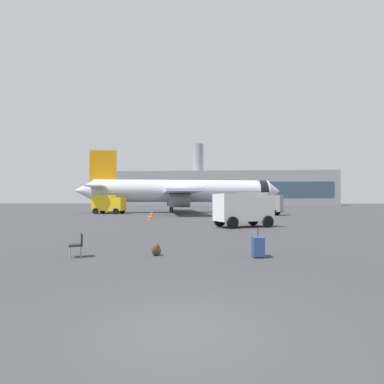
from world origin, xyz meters
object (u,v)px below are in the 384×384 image
airplane_at_gate (182,191)px  safety_cone_outer (152,214)px  safety_cone_near (150,217)px  safety_cone_far (108,210)px  cargo_van (243,208)px  gate_chair (78,243)px  service_truck (109,203)px  safety_cone_mid (220,209)px  fuel_truck (260,202)px  rolling_suitcase (258,246)px  traveller_backpack (156,249)px

airplane_at_gate → safety_cone_outer: size_ratio=45.97×
safety_cone_near → safety_cone_far: safety_cone_near is taller
cargo_van → gate_chair: size_ratio=5.62×
airplane_at_gate → gate_chair: size_ratio=41.45×
service_truck → gate_chair: 38.52m
airplane_at_gate → safety_cone_mid: airplane_at_gate is taller
fuel_truck → safety_cone_far: bearing=155.7°
airplane_at_gate → cargo_van: airplane_at_gate is taller
gate_chair → safety_cone_mid: bearing=83.2°
airplane_at_gate → safety_cone_mid: size_ratio=46.32×
airplane_at_gate → cargo_van: 30.75m
safety_cone_near → safety_cone_far: size_ratio=1.08×
cargo_van → safety_cone_mid: cargo_van is taller
safety_cone_mid → cargo_van: bearing=-88.3°
rolling_suitcase → traveller_backpack: size_ratio=2.29×
safety_cone_mid → traveller_backpack: bearing=-93.7°
airplane_at_gate → safety_cone_near: size_ratio=47.74×
rolling_suitcase → safety_cone_outer: bearing=108.8°
cargo_van → traveller_backpack: bearing=-108.6°
service_truck → rolling_suitcase: bearing=-63.7°
fuel_truck → gate_chair: fuel_truck is taller
service_truck → cargo_van: 29.64m
safety_cone_outer → safety_cone_mid: bearing=69.0°
safety_cone_far → traveller_backpack: safety_cone_far is taller
cargo_van → safety_cone_far: size_ratio=6.98×
safety_cone_mid → safety_cone_outer: bearing=-111.0°
service_truck → traveller_backpack: bearing=-68.7°
airplane_at_gate → service_truck: airplane_at_gate is taller
safety_cone_mid → rolling_suitcase: rolling_suitcase is taller
cargo_van → safety_cone_mid: size_ratio=6.28×
cargo_van → airplane_at_gate: bearing=104.9°
airplane_at_gate → safety_cone_far: (-14.12, 3.30, -3.32)m
airplane_at_gate → safety_cone_far: bearing=166.8°
airplane_at_gate → safety_cone_near: 22.57m
rolling_suitcase → service_truck: bearing=116.3°
airplane_at_gate → cargo_van: bearing=-75.1°
safety_cone_outer → fuel_truck: bearing=24.2°
safety_cone_far → rolling_suitcase: bearing=-65.1°
airplane_at_gate → gate_chair: 43.45m
safety_cone_near → safety_cone_mid: (7.77, 30.58, 0.01)m
airplane_at_gate → safety_cone_outer: bearing=-98.3°
safety_cone_far → cargo_van: bearing=-56.3°
airplane_at_gate → rolling_suitcase: bearing=-80.4°
fuel_truck → safety_cone_mid: size_ratio=8.39×
safety_cone_far → gate_chair: 48.90m
safety_cone_near → traveller_backpack: (4.45, -20.49, -0.14)m
airplane_at_gate → rolling_suitcase: airplane_at_gate is taller
gate_chair → airplane_at_gate: bearing=90.8°
airplane_at_gate → safety_cone_far: 14.87m
safety_cone_mid → gate_chair: size_ratio=0.89×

